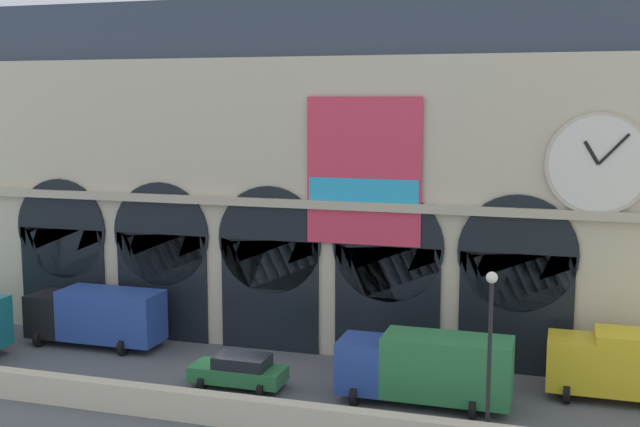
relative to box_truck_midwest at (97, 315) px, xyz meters
name	(u,v)px	position (x,y,z in m)	size (l,w,h in m)	color
ground_plane	(233,380)	(9.13, -2.81, -1.70)	(200.00, 200.00, 0.00)	#54565B
quay_parapet_wall	(186,405)	(9.13, -7.72, -1.08)	(90.00, 0.70, 1.25)	beige
station_building	(286,178)	(9.17, 4.63, 7.27)	(39.14, 5.32, 18.43)	beige
box_truck_midwest	(97,315)	(0.00, 0.00, 0.00)	(7.50, 2.91, 3.12)	black
car_center	(239,371)	(9.77, -3.60, -0.90)	(4.40, 2.22, 1.55)	#2D7A42
box_truck_mideast	(426,367)	(18.38, -3.15, 0.00)	(7.50, 2.91, 3.12)	#28479E
box_truck_east	(638,365)	(27.20, -0.14, 0.00)	(7.50, 2.91, 3.12)	gold
street_lamp_quayside	(490,337)	(21.36, -6.92, 2.71)	(0.44, 0.44, 6.90)	black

